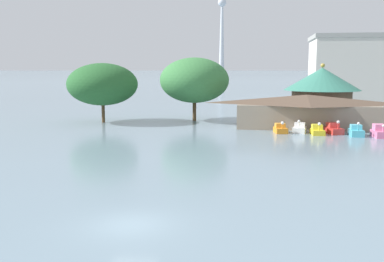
{
  "coord_description": "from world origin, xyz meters",
  "views": [
    {
      "loc": [
        6.63,
        -21.57,
        8.2
      ],
      "look_at": [
        0.47,
        17.63,
        2.47
      ],
      "focal_mm": 41.68,
      "sensor_mm": 36.0,
      "label": 1
    }
  ],
  "objects": [
    {
      "name": "ground_plane",
      "position": [
        0.0,
        0.0,
        0.0
      ],
      "size": [
        2000.0,
        2000.0,
        0.0
      ],
      "primitive_type": "plane",
      "color": "gray"
    },
    {
      "name": "shoreline_tree_tall_left",
      "position": [
        -16.57,
        41.25,
        5.66
      ],
      "size": [
        10.35,
        10.35,
        8.76
      ],
      "color": "brown",
      "rests_on": "ground"
    },
    {
      "name": "pedal_boat_cyan",
      "position": [
        17.86,
        33.54,
        0.54
      ],
      "size": [
        1.47,
        2.55,
        1.79
      ],
      "rotation": [
        0.0,
        0.0,
        -1.57
      ],
      "color": "#4CB7CC",
      "rests_on": "ground"
    },
    {
      "name": "distant_broadcast_tower",
      "position": [
        -32.55,
        410.64,
        59.75
      ],
      "size": [
        7.93,
        7.93,
        154.95
      ],
      "color": "silver",
      "rests_on": "ground"
    },
    {
      "name": "pedal_boat_red",
      "position": [
        15.5,
        35.15,
        0.54
      ],
      "size": [
        2.2,
        3.1,
        1.77
      ],
      "rotation": [
        0.0,
        0.0,
        -1.29
      ],
      "color": "red",
      "rests_on": "ground"
    },
    {
      "name": "boathouse",
      "position": [
        12.64,
        40.36,
        2.34
      ],
      "size": [
        19.92,
        8.4,
        4.48
      ],
      "color": "gray",
      "rests_on": "ground"
    },
    {
      "name": "shoreline_tree_mid",
      "position": [
        -3.54,
        45.49,
        6.18
      ],
      "size": [
        10.48,
        10.48,
        9.6
      ],
      "color": "brown",
      "rests_on": "ground"
    },
    {
      "name": "pedal_boat_yellow",
      "position": [
        13.43,
        34.17,
        0.48
      ],
      "size": [
        1.6,
        2.83,
        1.62
      ],
      "rotation": [
        0.0,
        0.0,
        -1.51
      ],
      "color": "yellow",
      "rests_on": "ground"
    },
    {
      "name": "pedal_boat_pink",
      "position": [
        20.39,
        33.07,
        0.6
      ],
      "size": [
        1.6,
        2.88,
        1.63
      ],
      "rotation": [
        0.0,
        0.0,
        -1.5
      ],
      "color": "pink",
      "rests_on": "ground"
    },
    {
      "name": "pedal_boat_orange",
      "position": [
        9.01,
        34.7,
        0.49
      ],
      "size": [
        1.8,
        2.51,
        1.56
      ],
      "rotation": [
        0.0,
        0.0,
        -1.39
      ],
      "color": "orange",
      "rests_on": "ground"
    },
    {
      "name": "pedal_boat_white",
      "position": [
        11.39,
        35.34,
        0.51
      ],
      "size": [
        1.93,
        2.64,
        1.71
      ],
      "rotation": [
        0.0,
        0.0,
        -1.75
      ],
      "color": "white",
      "rests_on": "ground"
    },
    {
      "name": "green_roof_pavilion",
      "position": [
        16.22,
        53.41,
        4.54
      ],
      "size": [
        12.29,
        12.29,
        8.77
      ],
      "color": "brown",
      "rests_on": "ground"
    }
  ]
}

